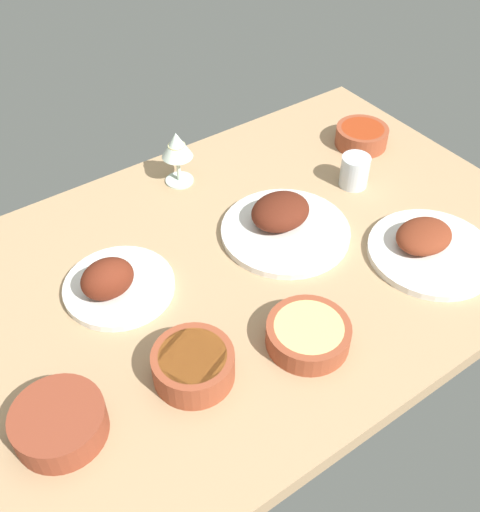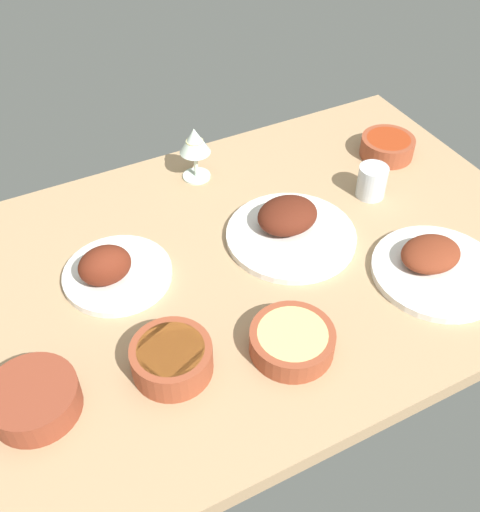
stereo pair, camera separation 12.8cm
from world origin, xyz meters
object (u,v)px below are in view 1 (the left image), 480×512
(bowl_sauce, at_px, (362,136))
(wine_glass, at_px, (177,148))
(bowl_soup, at_px, (193,365))
(bowl_pasta, at_px, (308,334))
(plate_near_viewer, at_px, (429,246))
(plate_center_main, at_px, (114,283))
(bowl_onions, at_px, (59,422))
(water_tumbler, at_px, (355,171))
(plate_far_side, at_px, (283,222))

(bowl_sauce, bearing_deg, wine_glass, -16.23)
(bowl_soup, bearing_deg, bowl_pasta, 164.40)
(bowl_sauce, height_order, bowl_pasta, bowl_sauce)
(plate_near_viewer, height_order, bowl_soup, plate_near_viewer)
(plate_center_main, bearing_deg, bowl_onions, 47.17)
(wine_glass, bearing_deg, water_tumbler, 143.09)
(plate_near_viewer, distance_m, water_tumbler, 0.28)
(plate_near_viewer, relative_size, wine_glass, 1.97)
(bowl_onions, height_order, bowl_sauce, bowl_onions)
(water_tumbler, bearing_deg, plate_center_main, -0.86)
(plate_near_viewer, bearing_deg, wine_glass, -60.08)
(plate_near_viewer, xyz_separation_m, bowl_pasta, (0.37, 0.04, 0.01))
(water_tumbler, bearing_deg, bowl_onions, 14.51)
(plate_far_side, xyz_separation_m, bowl_sauce, (-0.39, -0.16, 0.00))
(water_tumbler, bearing_deg, bowl_pasta, 37.63)
(plate_center_main, xyz_separation_m, bowl_onions, (0.22, 0.23, 0.00))
(plate_near_viewer, height_order, wine_glass, wine_glass)
(plate_far_side, height_order, water_tumbler, plate_far_side)
(bowl_soup, xyz_separation_m, bowl_onions, (0.24, -0.03, -0.00))
(plate_center_main, xyz_separation_m, bowl_soup, (-0.02, 0.26, 0.00))
(bowl_onions, bearing_deg, bowl_pasta, 168.62)
(bowl_pasta, height_order, water_tumbler, water_tumbler)
(plate_near_viewer, relative_size, water_tumbler, 3.46)
(wine_glass, bearing_deg, bowl_onions, 42.92)
(plate_center_main, bearing_deg, plate_near_viewer, 154.88)
(bowl_soup, bearing_deg, water_tumbler, -157.76)
(plate_near_viewer, bearing_deg, bowl_soup, -2.11)
(plate_far_side, height_order, bowl_pasta, plate_far_side)
(bowl_soup, relative_size, bowl_onions, 0.95)
(plate_near_viewer, bearing_deg, bowl_onions, -3.68)
(bowl_soup, xyz_separation_m, bowl_pasta, (-0.21, 0.06, -0.01))
(bowl_soup, distance_m, water_tumbler, 0.67)
(bowl_soup, relative_size, bowl_sauce, 1.07)
(bowl_pasta, bearing_deg, plate_far_side, -119.72)
(plate_far_side, height_order, bowl_soup, plate_far_side)
(plate_center_main, bearing_deg, bowl_pasta, 126.33)
(plate_near_viewer, xyz_separation_m, plate_center_main, (0.61, -0.29, 0.01))
(plate_center_main, distance_m, water_tumbler, 0.65)
(plate_center_main, xyz_separation_m, bowl_pasta, (-0.24, 0.32, -0.00))
(bowl_soup, height_order, bowl_onions, bowl_soup)
(plate_center_main, relative_size, bowl_soup, 1.54)
(bowl_soup, relative_size, bowl_pasta, 0.93)
(bowl_sauce, distance_m, wine_glass, 0.51)
(bowl_soup, xyz_separation_m, wine_glass, (-0.28, -0.51, 0.07))
(plate_center_main, distance_m, wine_glass, 0.40)
(bowl_onions, bearing_deg, bowl_sauce, -161.15)
(plate_near_viewer, height_order, plate_far_side, plate_far_side)
(plate_center_main, relative_size, wine_glass, 1.63)
(plate_far_side, xyz_separation_m, bowl_soup, (0.37, 0.22, 0.01))
(bowl_soup, height_order, bowl_pasta, bowl_soup)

